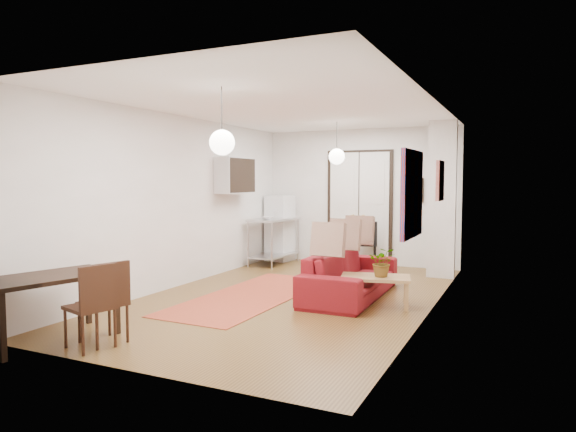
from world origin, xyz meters
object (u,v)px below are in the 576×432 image
at_px(fridge, 280,228).
at_px(black_side_chair, 367,239).
at_px(coffee_table, 375,280).
at_px(dining_chair_near, 109,294).
at_px(sofa, 351,274).
at_px(dining_table, 50,282).
at_px(kitchen_counter, 274,234).
at_px(dining_chair_far, 96,297).

xyz_separation_m(fridge, black_side_chair, (1.99, 0.09, -0.16)).
distance_m(coffee_table, dining_chair_near, 3.64).
xyz_separation_m(sofa, coffee_table, (0.50, -0.42, 0.03)).
bearing_deg(sofa, dining_table, 145.16).
xyz_separation_m(sofa, fridge, (-2.57, 2.77, 0.38)).
bearing_deg(kitchen_counter, dining_chair_near, -80.59).
distance_m(dining_chair_near, dining_chair_far, 0.19).
distance_m(coffee_table, dining_chair_far, 3.79).
xyz_separation_m(dining_chair_near, black_side_chair, (1.21, 6.11, 0.03)).
relative_size(fridge, dining_chair_near, 1.58).
bearing_deg(black_side_chair, kitchen_counter, -2.02).
height_order(coffee_table, dining_chair_far, dining_chair_far).
xyz_separation_m(kitchen_counter, dining_table, (0.10, -5.82, 0.01)).
bearing_deg(coffee_table, dining_chair_near, -129.05).
distance_m(coffee_table, black_side_chair, 3.46).
bearing_deg(coffee_table, black_side_chair, 108.29).
bearing_deg(dining_chair_near, dining_table, -48.80).
relative_size(coffee_table, kitchen_counter, 0.82).
bearing_deg(dining_table, dining_chair_far, 8.70).
distance_m(fridge, dining_chair_near, 6.07).
height_order(kitchen_counter, black_side_chair, kitchen_counter).
bearing_deg(sofa, fridge, 42.14).
xyz_separation_m(dining_chair_far, black_side_chair, (1.21, 6.30, 0.03)).
relative_size(coffee_table, dining_table, 0.71).
bearing_deg(dining_chair_far, fridge, -156.72).
bearing_deg(coffee_table, dining_table, -132.95).
bearing_deg(dining_table, dining_chair_near, 25.12).
height_order(fridge, dining_chair_far, fridge).
xyz_separation_m(sofa, dining_chair_near, (-1.79, -3.24, 0.19)).
height_order(kitchen_counter, dining_chair_far, kitchen_counter).
xyz_separation_m(dining_table, dining_chair_far, (0.60, 0.09, -0.13)).
xyz_separation_m(fridge, dining_chair_far, (0.79, -6.21, -0.20)).
relative_size(dining_chair_near, dining_chair_far, 1.00).
height_order(sofa, black_side_chair, black_side_chair).
height_order(sofa, dining_table, dining_table).
xyz_separation_m(dining_table, dining_chair_near, (0.60, 0.28, -0.13)).
relative_size(kitchen_counter, black_side_chair, 1.36).
distance_m(coffee_table, kitchen_counter, 4.05).
height_order(dining_table, dining_chair_near, dining_chair_near).
height_order(dining_table, black_side_chair, black_side_chair).
distance_m(fridge, black_side_chair, 2.00).
bearing_deg(sofa, dining_chair_far, 151.76).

